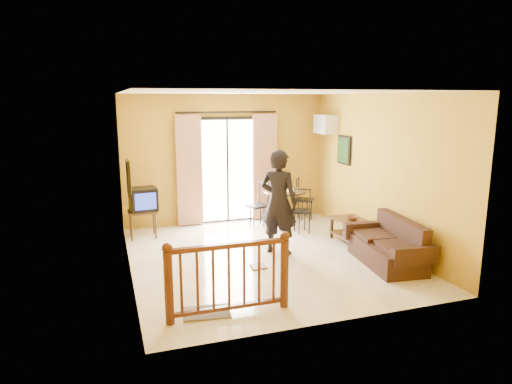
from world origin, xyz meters
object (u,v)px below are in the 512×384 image
object	(u,v)px
dining_table	(285,197)
coffee_table	(353,228)
television	(143,199)
standing_person	(279,202)
sofa	(389,247)

from	to	relation	value
dining_table	coffee_table	size ratio (longest dim) A/B	0.93
television	coffee_table	bearing A→B (deg)	-30.33
television	dining_table	xyz separation A→B (m)	(2.97, -0.04, -0.16)
dining_table	standing_person	bearing A→B (deg)	-115.49
coffee_table	standing_person	distance (m)	1.67
sofa	television	bearing A→B (deg)	149.68
television	dining_table	world-z (taller)	television
television	coffee_table	size ratio (longest dim) A/B	0.55
dining_table	standing_person	xyz separation A→B (m)	(-0.80, -1.67, 0.32)
dining_table	sofa	distance (m)	2.88
coffee_table	sofa	size ratio (longest dim) A/B	0.60
sofa	coffee_table	bearing A→B (deg)	96.67
coffee_table	sofa	bearing A→B (deg)	-90.02
television	coffee_table	world-z (taller)	television
dining_table	sofa	size ratio (longest dim) A/B	0.55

